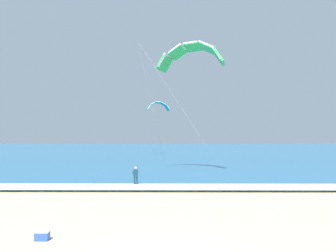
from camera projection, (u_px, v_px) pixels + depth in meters
name	position (u px, v px, depth m)	size (l,w,h in m)	color
sea	(169.00, 151.00, 86.50)	(200.00, 120.00, 0.20)	teal
surf_foam	(167.00, 187.00, 27.52)	(200.00, 3.12, 0.04)	white
surfboard	(136.00, 187.00, 28.80)	(0.78, 1.47, 0.09)	#239EC6
kitesurfer	(136.00, 176.00, 28.84)	(0.61, 0.60, 1.69)	#143347
kite_primary	(191.00, 53.00, 37.48)	(8.42, 10.38, 13.10)	green
kite_distant	(158.00, 105.00, 68.66)	(4.84, 3.16, 1.82)	teal
cooler_box	(42.00, 235.00, 14.39)	(0.58, 0.38, 0.40)	#2D51B2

